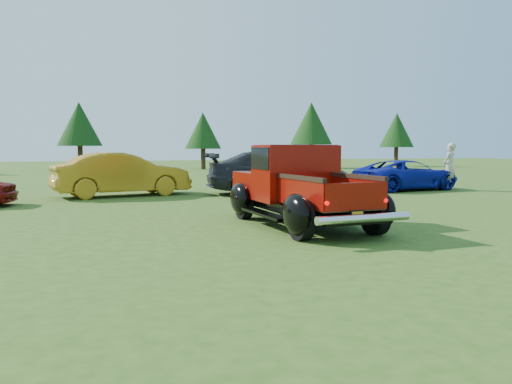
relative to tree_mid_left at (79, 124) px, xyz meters
name	(u,v)px	position (x,y,z in m)	size (l,w,h in m)	color
ground	(272,242)	(3.00, -31.00, -3.38)	(120.00, 120.00, 0.00)	#2F4E16
tree_mid_left	(79,124)	(0.00, 0.00, 0.00)	(3.20, 3.20, 5.00)	#332114
tree_mid_right	(203,131)	(9.00, -1.00, -0.41)	(2.82, 2.82, 4.40)	#332114
tree_east	(311,124)	(18.00, -1.50, 0.27)	(3.46, 3.46, 5.40)	#332114
tree_far_east	(397,130)	(27.00, -0.50, -0.14)	(3.07, 3.07, 4.80)	#332114
pickup_truck	(295,186)	(4.23, -29.18, -2.58)	(2.28, 4.62, 1.69)	black
show_car_yellow	(122,174)	(1.25, -21.49, -2.65)	(1.56, 4.47, 1.47)	#B07517
show_car_grey	(280,172)	(6.64, -22.43, -2.62)	(2.12, 5.22, 1.52)	black
show_car_blue	(407,175)	(11.87, -22.65, -2.80)	(1.93, 4.19, 1.17)	#0C158E
spectator	(449,167)	(13.35, -23.29, -2.47)	(0.66, 0.44, 1.82)	#AEA797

